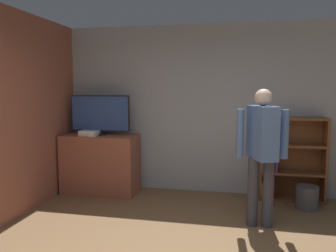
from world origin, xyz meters
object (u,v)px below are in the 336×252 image
(television, at_px, (100,115))
(game_console, at_px, (89,133))
(waste_bin, at_px, (307,197))
(bookshelf, at_px, (285,160))
(person, at_px, (262,146))

(television, height_order, game_console, television)
(game_console, bearing_deg, waste_bin, -0.34)
(game_console, bearing_deg, television, 46.39)
(television, bearing_deg, game_console, -133.61)
(game_console, relative_size, bookshelf, 0.22)
(television, xyz_separation_m, waste_bin, (3.14, -0.16, -1.11))
(television, xyz_separation_m, game_console, (-0.13, -0.14, -0.29))
(game_console, height_order, bookshelf, bookshelf)
(television, distance_m, game_console, 0.35)
(bookshelf, distance_m, person, 1.24)
(bookshelf, xyz_separation_m, waste_bin, (0.26, -0.36, -0.45))
(television, height_order, person, person)
(television, height_order, waste_bin, television)
(bookshelf, height_order, waste_bin, bookshelf)
(bookshelf, relative_size, waste_bin, 3.90)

